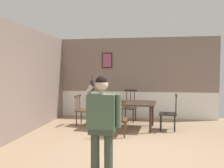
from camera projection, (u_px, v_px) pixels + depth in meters
ground_plane at (127, 149)px, 4.94m from camera, size 7.51×7.51×0.00m
room_back_partition at (136, 79)px, 8.23m from camera, size 5.56×0.17×2.83m
room_left_partition at (6, 82)px, 5.29m from camera, size 0.13×6.83×2.83m
dining_table at (124, 105)px, 6.78m from camera, size 1.85×1.21×0.76m
chair_near_window at (83, 110)px, 7.09m from camera, size 0.51×0.51×0.93m
chair_by_doorway at (129, 107)px, 7.69m from camera, size 0.50×0.50×1.04m
chair_at_table_head at (118, 119)px, 5.89m from camera, size 0.48×0.48×0.94m
chair_opposite_corner at (169, 113)px, 6.49m from camera, size 0.52×0.52×1.02m
person_figure at (102, 119)px, 3.64m from camera, size 0.60×0.26×1.59m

